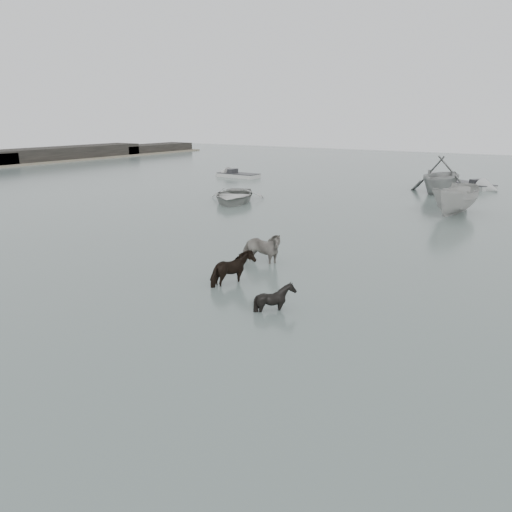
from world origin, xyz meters
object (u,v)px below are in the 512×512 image
Objects in this scene: rowboat_lead at (234,194)px; pony_pinto at (261,243)px; pony_black at (275,291)px; pony_dark at (234,265)px.

pony_pinto is at bearing -75.75° from rowboat_lead.
pony_pinto is 5.03m from pony_black.
rowboat_lead is (-10.08, 13.97, -0.15)m from pony_dark.
pony_black is 0.22× the size of rowboat_lead.
pony_pinto reaches higher than rowboat_lead.
pony_dark is 17.23m from rowboat_lead.
rowboat_lead is at bearing 36.44° from pony_pinto.
pony_pinto reaches higher than pony_black.
pony_pinto is 0.36× the size of rowboat_lead.
pony_black is at bearing -146.09° from pony_pinto.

